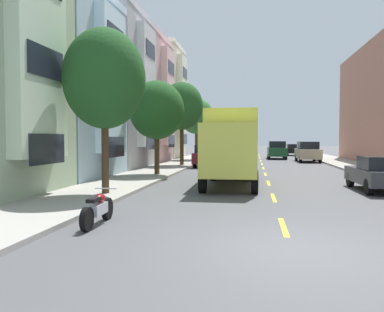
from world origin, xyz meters
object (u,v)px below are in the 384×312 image
parked_sedan_teal (223,151)px  parked_suv_champagne (308,151)px  street_tree_nearest (104,79)px  parked_motorcycle (98,209)px  delivery_box_truck (232,143)px  street_tree_third (182,106)px  parked_sedan_silver (226,149)px  parked_hatchback_charcoal (378,174)px  moving_forest_sedan (277,150)px  street_tree_farthest (196,116)px  street_tree_second (157,110)px  parked_hatchback_black (293,150)px  parked_pickup_burgundy (209,156)px

parked_sedan_teal → parked_suv_champagne: parked_suv_champagne is taller
street_tree_nearest → parked_suv_champagne: (10.80, 24.62, -3.52)m
street_tree_nearest → parked_sedan_teal: 32.47m
street_tree_nearest → parked_motorcycle: 6.55m
delivery_box_truck → street_tree_third: bearing=111.7°
street_tree_third → parked_sedan_silver: (1.95, 23.48, -4.04)m
parked_hatchback_charcoal → moving_forest_sedan: size_ratio=0.84×
street_tree_third → parked_sedan_teal: bearing=82.4°
parked_motorcycle → moving_forest_sedan: bearing=79.3°
delivery_box_truck → street_tree_farthest: bearing=103.0°
parked_sedan_silver → moving_forest_sedan: moving_forest_sedan is taller
street_tree_second → street_tree_farthest: 16.60m
parked_sedan_teal → parked_hatchback_black: (8.67, 6.56, 0.01)m
parked_sedan_silver → parked_motorcycle: bearing=-90.4°
delivery_box_truck → parked_pickup_burgundy: 12.15m
delivery_box_truck → parked_hatchback_charcoal: bearing=-16.0°
parked_motorcycle → street_tree_farthest: bearing=93.2°
street_tree_farthest → delivery_box_truck: street_tree_farthest is taller
street_tree_farthest → parked_sedan_teal: street_tree_farthest is taller
parked_hatchback_charcoal → street_tree_second: bearing=155.0°
parked_sedan_teal → parked_pickup_burgundy: size_ratio=0.85×
street_tree_third → parked_hatchback_charcoal: bearing=-50.9°
street_tree_nearest → street_tree_third: size_ratio=0.96×
street_tree_third → parked_motorcycle: size_ratio=3.20×
street_tree_second → parked_pickup_burgundy: 9.34m
parked_sedan_teal → delivery_box_truck: bearing=-84.7°
street_tree_farthest → parked_sedan_teal: 8.43m
parked_suv_champagne → street_tree_second: bearing=-123.5°
street_tree_second → parked_sedan_silver: (1.95, 31.78, -3.15)m
parked_pickup_burgundy → moving_forest_sedan: (6.08, 12.93, 0.16)m
street_tree_second → parked_motorcycle: bearing=-82.8°
street_tree_nearest → parked_hatchback_black: bearing=74.5°
street_tree_second → street_tree_third: (0.00, 8.30, 0.89)m
parked_sedan_teal → parked_motorcycle: (-0.42, -37.01, -0.34)m
street_tree_second → parked_motorcycle: street_tree_second is taller
parked_sedan_teal → parked_sedan_silver: size_ratio=1.00×
street_tree_third → parked_suv_champagne: street_tree_third is taller
street_tree_third → delivery_box_truck: size_ratio=0.82×
parked_suv_champagne → parked_sedan_silver: (-8.85, 15.46, -0.24)m
street_tree_nearest → parked_pickup_burgundy: size_ratio=1.19×
parked_hatchback_black → parked_suv_champagne: bearing=-89.8°
street_tree_second → parked_sedan_teal: (2.07, 23.89, -3.15)m
delivery_box_truck → parked_hatchback_charcoal: 6.66m
street_tree_farthest → parked_sedan_teal: (2.07, 7.29, -3.70)m
parked_sedan_silver → parked_motorcycle: parked_sedan_silver is taller
street_tree_second → parked_sedan_teal: size_ratio=1.21×
parked_hatchback_charcoal → street_tree_nearest: bearing=-163.5°
street_tree_nearest → street_tree_second: 8.32m
delivery_box_truck → parked_suv_champagne: delivery_box_truck is taller
delivery_box_truck → moving_forest_sedan: bearing=81.7°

